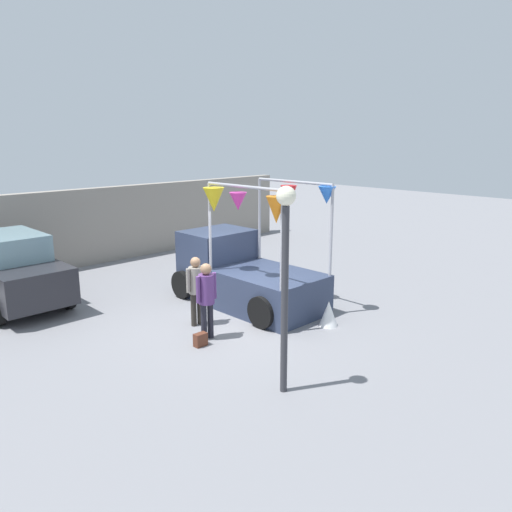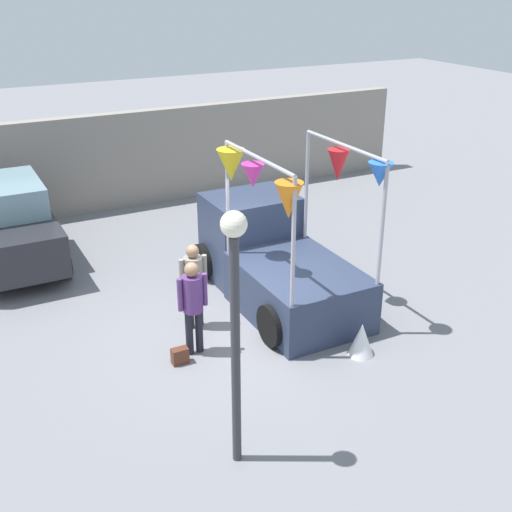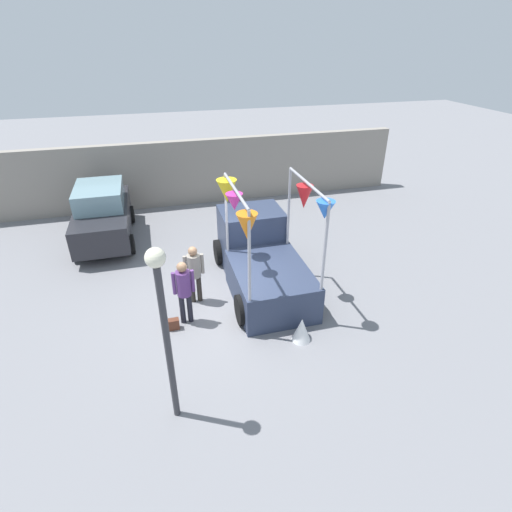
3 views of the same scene
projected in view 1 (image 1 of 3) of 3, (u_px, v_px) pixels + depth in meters
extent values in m
plane|color=slate|center=(229.00, 323.00, 11.79)|extent=(60.00, 60.00, 0.00)
cube|color=#2D3851|center=(269.00, 292.00, 12.53)|extent=(1.90, 2.60, 1.00)
cube|color=#2D3851|center=(217.00, 262.00, 13.83)|extent=(1.80, 1.40, 1.80)
cube|color=#8CB2C6|center=(217.00, 246.00, 13.72)|extent=(1.76, 1.37, 0.60)
cylinder|color=black|center=(183.00, 285.00, 13.55)|extent=(0.22, 0.76, 0.76)
cylinder|color=black|center=(235.00, 272.00, 14.84)|extent=(0.22, 0.76, 0.76)
cylinder|color=black|center=(262.00, 312.00, 11.43)|extent=(0.22, 0.76, 0.76)
cylinder|color=black|center=(315.00, 294.00, 12.72)|extent=(0.22, 0.76, 0.76)
cylinder|color=#A5A5AD|center=(210.00, 227.00, 12.41)|extent=(0.07, 0.07, 2.20)
cylinder|color=#A5A5AD|center=(260.00, 219.00, 13.60)|extent=(0.07, 0.07, 2.20)
cylinder|color=#A5A5AD|center=(282.00, 242.00, 10.72)|extent=(0.07, 0.07, 2.20)
cylinder|color=#A5A5AD|center=(331.00, 231.00, 11.90)|extent=(0.07, 0.07, 2.20)
cylinder|color=#A5A5AD|center=(243.00, 186.00, 11.31)|extent=(0.07, 2.44, 0.07)
cylinder|color=#A5A5AD|center=(294.00, 182.00, 12.49)|extent=(0.07, 2.44, 0.07)
cone|color=orange|center=(276.00, 210.00, 10.68)|extent=(0.54, 0.54, 0.59)
cone|color=blue|center=(327.00, 195.00, 11.82)|extent=(0.60, 0.60, 0.41)
cone|color=#D83399|center=(238.00, 201.00, 11.51)|extent=(0.43, 0.43, 0.42)
cone|color=red|center=(289.00, 197.00, 12.70)|extent=(0.54, 0.54, 0.59)
cone|color=yellow|center=(214.00, 200.00, 12.13)|extent=(0.65, 0.65, 0.59)
cube|color=#26262B|center=(14.00, 276.00, 12.91)|extent=(1.70, 4.00, 0.90)
cube|color=#72939E|center=(8.00, 246.00, 12.83)|extent=(1.50, 2.10, 0.66)
cylinder|color=black|center=(30.00, 277.00, 14.46)|extent=(0.18, 0.64, 0.64)
cylinder|color=black|center=(68.00, 297.00, 12.72)|extent=(0.18, 0.64, 0.64)
cylinder|color=black|center=(204.00, 322.00, 10.74)|extent=(0.13, 0.13, 0.81)
cylinder|color=black|center=(210.00, 320.00, 10.86)|extent=(0.13, 0.13, 0.81)
cylinder|color=#593372|center=(206.00, 289.00, 10.63)|extent=(0.34, 0.34, 0.64)
sphere|color=#997051|center=(206.00, 269.00, 10.53)|extent=(0.24, 0.24, 0.24)
cylinder|color=#593372|center=(198.00, 290.00, 10.47)|extent=(0.09, 0.09, 0.58)
cylinder|color=#593372|center=(214.00, 286.00, 10.77)|extent=(0.09, 0.09, 0.58)
cylinder|color=#2D2823|center=(194.00, 310.00, 11.54)|extent=(0.13, 0.13, 0.78)
cylinder|color=#2D2823|center=(200.00, 308.00, 11.67)|extent=(0.13, 0.13, 0.78)
cylinder|color=gray|center=(196.00, 280.00, 11.44)|extent=(0.34, 0.34, 0.62)
sphere|color=#997051|center=(195.00, 262.00, 11.34)|extent=(0.23, 0.23, 0.23)
cylinder|color=gray|center=(188.00, 281.00, 11.29)|extent=(0.09, 0.09, 0.56)
cylinder|color=gray|center=(203.00, 277.00, 11.58)|extent=(0.09, 0.09, 0.56)
cube|color=#592D1E|center=(200.00, 340.00, 10.48)|extent=(0.28, 0.16, 0.28)
cylinder|color=#333338|center=(285.00, 303.00, 8.28)|extent=(0.12, 0.12, 3.23)
sphere|color=#F2EDCC|center=(286.00, 196.00, 7.87)|extent=(0.32, 0.32, 0.32)
cube|color=gray|center=(80.00, 228.00, 16.75)|extent=(18.00, 0.36, 2.60)
cone|color=white|center=(329.00, 314.00, 11.56)|extent=(0.55, 0.55, 0.60)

